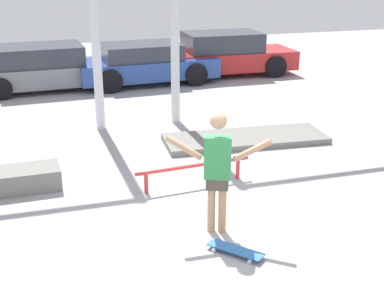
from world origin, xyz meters
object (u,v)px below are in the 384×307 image
parked_car_grey (46,68)px  parked_car_blue (145,64)px  skateboard (235,250)px  parked_car_red (225,54)px  manual_pad (245,139)px  skateboarder (218,166)px  grind_rail (193,169)px

parked_car_grey → parked_car_blue: 2.93m
skateboard → parked_car_red: (3.71, 10.55, 0.60)m
manual_pad → parked_car_red: bearing=73.7°
manual_pad → parked_car_red: 6.66m
skateboard → skateboarder: bearing=142.3°
manual_pad → parked_car_grey: bearing=122.3°
skateboard → parked_car_grey: 10.45m
skateboarder → parked_car_red: bearing=92.2°
skateboarder → manual_pad: (1.87, 3.52, -0.96)m
skateboard → parked_car_blue: 10.17m
grind_rail → parked_car_grey: parked_car_grey is taller
skateboarder → parked_car_red: (3.74, 9.89, -0.35)m
grind_rail → manual_pad: bearing=47.5°
skateboard → manual_pad: 4.57m
skateboarder → grind_rail: size_ratio=0.87×
parked_car_grey → parked_car_red: size_ratio=1.00×
grind_rail → parked_car_blue: parked_car_blue is taller
skateboard → parked_car_grey: (-1.99, 10.24, 0.55)m
skateboard → parked_car_blue: bearing=134.1°
grind_rail → parked_car_red: 9.01m
grind_rail → parked_car_red: parked_car_red is taller
grind_rail → parked_car_blue: bearing=84.0°
skateboarder → manual_pad: 4.10m
skateboarder → manual_pad: skateboarder is taller
grind_rail → skateboard: bearing=-92.9°
skateboarder → parked_car_red: skateboarder is taller
grind_rail → parked_car_blue: size_ratio=0.48×
manual_pad → grind_rail: bearing=-132.5°
skateboard → parked_car_red: bearing=120.0°
parked_car_grey → grind_rail: bearing=-77.8°
skateboard → parked_car_blue: (0.94, 10.11, 0.54)m
parked_car_red → manual_pad: bearing=-105.7°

